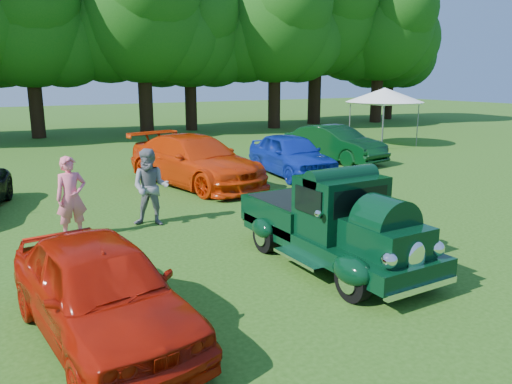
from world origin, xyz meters
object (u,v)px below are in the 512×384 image
hero_pickup (333,225)px  spectator_grey (151,187)px  back_car_blue (291,155)px  spectator_pink (71,197)px  back_car_orange (195,161)px  back_car_green (334,144)px  red_convertible (101,290)px  canopy_tent (385,95)px

hero_pickup → spectator_grey: 4.69m
back_car_blue → spectator_grey: 7.27m
hero_pickup → back_car_blue: hero_pickup is taller
back_car_blue → spectator_pink: size_ratio=2.43×
back_car_orange → back_car_green: back_car_orange is taller
back_car_green → spectator_pink: 12.59m
hero_pickup → back_car_green: (7.56, 9.25, -0.00)m
red_convertible → back_car_green: bearing=33.5°
back_car_orange → back_car_green: bearing=-1.1°
back_car_orange → canopy_tent: canopy_tent is taller
red_convertible → back_car_green: 15.56m
spectator_grey → hero_pickup: bearing=-31.5°
red_convertible → spectator_grey: bearing=58.2°
hero_pickup → back_car_blue: 8.74m
spectator_grey → spectator_pink: bearing=-147.5°
back_car_blue → back_car_green: size_ratio=0.97×
back_car_green → spectator_grey: bearing=-162.5°
back_car_blue → back_car_green: 3.68m
red_convertible → spectator_grey: 5.33m
red_convertible → canopy_tent: canopy_tent is taller
red_convertible → back_car_blue: back_car_blue is taller
hero_pickup → back_car_green: 11.95m
back_car_blue → spectator_grey: size_ratio=2.38×
back_car_green → canopy_tent: 6.31m
hero_pickup → back_car_blue: size_ratio=1.00×
spectator_grey → canopy_tent: (15.09, 7.80, 1.63)m
back_car_orange → red_convertible: bearing=-133.5°
hero_pickup → red_convertible: bearing=-172.1°
red_convertible → hero_pickup: bearing=2.0°
back_car_blue → canopy_tent: size_ratio=1.12×
spectator_pink → spectator_grey: 1.81m
spectator_grey → back_car_orange: bearing=84.5°
hero_pickup → spectator_grey: (-2.13, 4.17, 0.18)m
hero_pickup → spectator_grey: size_ratio=2.39×
back_car_green → spectator_pink: bearing=-166.2°
hero_pickup → back_car_orange: size_ratio=0.79×
spectator_pink → canopy_tent: canopy_tent is taller
back_car_blue → hero_pickup: bearing=-112.7°
spectator_pink → spectator_grey: (1.81, 0.04, 0.02)m
red_convertible → spectator_grey: (2.33, 4.79, 0.23)m
red_convertible → spectator_pink: 4.79m
red_convertible → canopy_tent: size_ratio=1.04×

